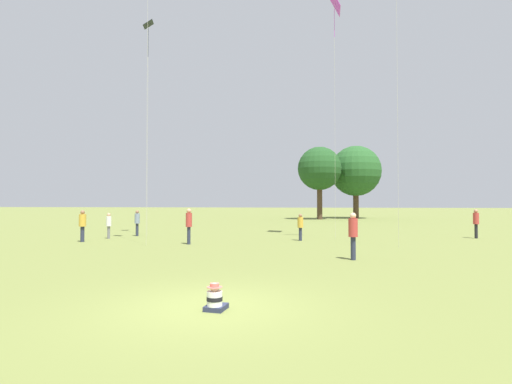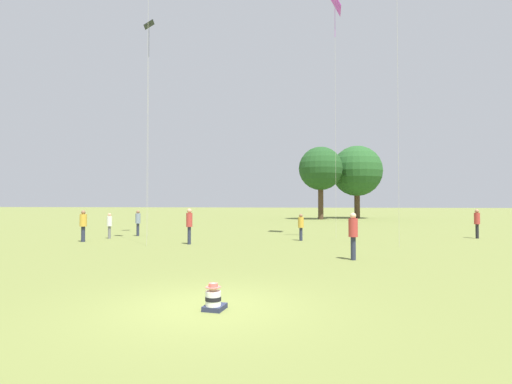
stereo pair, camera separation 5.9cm
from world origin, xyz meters
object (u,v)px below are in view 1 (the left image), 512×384
Objects in this scene: person_standing_5 at (137,221)px; person_standing_1 at (353,232)px; person_standing_3 at (189,223)px; person_standing_4 at (83,223)px; person_standing_6 at (300,225)px; seated_toddler at (215,299)px; kite_0 at (334,6)px; kite_2 at (148,39)px; person_standing_2 at (109,223)px; person_standing_7 at (476,221)px; distant_tree_0 at (356,171)px; distant_tree_1 at (320,169)px.

person_standing_1 is at bearing 21.97° from person_standing_5.
person_standing_4 is at bearing -176.30° from person_standing_3.
person_standing_5 is at bearing -99.73° from person_standing_6.
kite_0 reaches higher than seated_toddler.
kite_0 is 1.09× the size of kite_2.
person_standing_2 is (-10.09, 14.62, 0.69)m from seated_toddler.
person_standing_5 is 1.09× the size of person_standing_6.
person_standing_7 is at bearing 104.85° from person_standing_6.
distant_tree_0 is (17.18, 30.28, 5.35)m from person_standing_5.
person_standing_4 is at bearing -118.38° from distant_tree_0.
person_standing_7 reaches higher than person_standing_6.
seated_toddler is 16.43m from person_standing_4.
kite_2 is at bearing -143.10° from person_standing_1.
person_standing_5 reaches higher than seated_toddler.
kite_0 reaches higher than person_standing_6.
person_standing_1 is 18.98m from kite_2.
person_standing_1 is at bearing -89.30° from distant_tree_1.
person_standing_4 is (-14.07, 4.99, -0.04)m from person_standing_1.
person_standing_2 is 31.91m from distant_tree_1.
seated_toddler is 22.38m from kite_2.
person_standing_4 is at bearing 3.21° from kite_2.
distant_tree_1 reaches higher than person_standing_4.
person_standing_7 is (8.34, 10.21, -0.01)m from person_standing_1.
person_standing_2 is 2.18m from person_standing_5.
distant_tree_1 reaches higher than person_standing_1.
person_standing_5 is at bearing -114.83° from distant_tree_1.
person_standing_3 is 6.34m from person_standing_6.
person_standing_7 is (16.21, 5.66, -0.07)m from person_standing_3.
person_standing_1 is 0.19× the size of distant_tree_1.
person_standing_4 is at bearing -114.04° from distant_tree_1.
kite_2 reaches higher than distant_tree_1.
kite_2 is at bearing 47.45° from person_standing_5.
person_standing_6 is at bearing -155.76° from person_standing_2.
kite_2 is at bearing -113.44° from distant_tree_1.
person_standing_5 is 0.18× the size of distant_tree_1.
kite_0 is at bearing -148.56° from person_standing_2.
person_standing_1 is 0.13× the size of kite_2.
kite_2 is at bearing -98.82° from person_standing_7.
distant_tree_1 is (1.74, 28.26, 5.51)m from person_standing_6.
person_standing_2 is 0.16× the size of distant_tree_0.
person_standing_2 is 0.10× the size of kite_0.
person_standing_1 is 0.97× the size of person_standing_3.
distant_tree_0 reaches higher than person_standing_2.
person_standing_5 is 0.11× the size of kite_0.
person_standing_2 is at bearing -119.27° from distant_tree_0.
person_standing_6 is at bearing 92.63° from seated_toddler.
person_standing_3 is at bearing 179.49° from person_standing_2.
person_standing_7 is (22.41, 5.22, 0.03)m from person_standing_4.
person_standing_2 is 12.11m from kite_2.
person_standing_4 is 33.91m from distant_tree_1.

